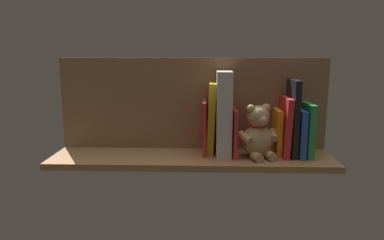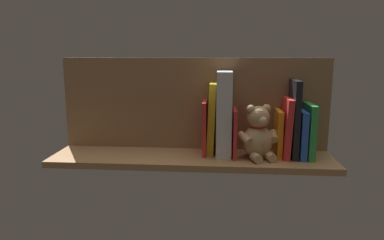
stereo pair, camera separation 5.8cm
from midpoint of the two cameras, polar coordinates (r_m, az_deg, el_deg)
ground_plane at (r=127.40cm, az=-1.31°, el=-6.18°), size 99.79×24.16×2.20cm
shelf_back_panel at (r=132.96cm, az=-1.10°, el=2.63°), size 99.79×1.50×34.36cm
book_0 at (r=130.62cm, az=16.91°, el=-1.46°), size 2.21×13.82×18.82cm
book_1 at (r=130.14cm, az=15.74°, el=-1.94°), size 2.18×13.92×16.61cm
book_2 at (r=128.76cm, az=14.70°, el=0.34°), size 2.07×13.42×26.99cm
book_3 at (r=128.60cm, az=13.54°, el=-1.03°), size 2.76×13.85×20.84cm
book_4 at (r=129.76cm, az=12.35°, el=-1.89°), size 1.76×11.47×16.28cm
teddy_bear at (r=124.53cm, az=9.29°, el=-2.25°), size 14.39×14.34×18.81cm
book_5 at (r=126.33cm, az=5.53°, el=-1.88°), size 1.24×14.52×16.92cm
dictionary_thick_white at (r=125.43cm, az=3.84°, el=1.06°), size 5.34×13.20×29.86cm
book_6 at (r=127.70cm, az=1.81°, el=0.28°), size 3.46×9.44×25.64cm
book_7 at (r=127.05cm, az=0.72°, el=-1.21°), size 1.45×12.10×19.30cm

